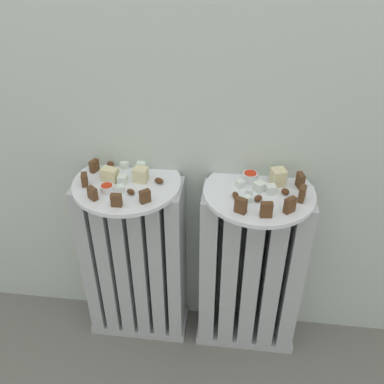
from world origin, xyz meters
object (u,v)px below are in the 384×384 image
Objects in this scene: radiator_right at (250,273)px; fork at (247,200)px; jam_bowl_left at (107,188)px; radiator_left at (135,263)px; plate_left at (127,183)px; jam_bowl_right at (250,177)px; plate_right at (259,192)px.

fork is at bearing -123.14° from radiator_right.
radiator_left is at bearing 54.00° from jam_bowl_left.
plate_left is 7.19× the size of jam_bowl_right.
radiator_left is at bearing -180.00° from radiator_right.
plate_right is at bearing -59.80° from jam_bowl_right.
jam_bowl_right is at bearing 7.50° from radiator_left.
fork reaches higher than plate_right.
fork is (0.34, -0.05, 0.32)m from radiator_left.
radiator_right is at bearing 7.66° from jam_bowl_left.
jam_bowl_right is at bearing 120.20° from radiator_right.
plate_right is at bearing 0.00° from plate_left.
jam_bowl_right reaches higher than radiator_right.
fork is at bearing -93.59° from jam_bowl_right.
plate_left reaches higher than radiator_right.
jam_bowl_right reaches higher than radiator_left.
plate_right is 0.06m from fork.
plate_right is at bearing 0.00° from radiator_left.
jam_bowl_left is at bearing -179.13° from fork.
jam_bowl_right is at bearing 14.67° from jam_bowl_left.
jam_bowl_left is 0.38m from fork.
fork is (-0.03, -0.05, 0.01)m from plate_right.
plate_left reaches higher than radiator_left.
jam_bowl_right reaches higher than fork.
plate_left is at bearing -172.50° from jam_bowl_right.
jam_bowl_left is at bearing -165.33° from jam_bowl_right.
jam_bowl_right is (0.38, 0.10, 0.00)m from jam_bowl_left.
radiator_right is 0.48m from plate_left.
fork is at bearing -8.33° from radiator_left.
jam_bowl_right is (-0.03, 0.05, 0.02)m from plate_right.
plate_right is 0.41m from jam_bowl_left.
jam_bowl_left is (-0.41, -0.06, 0.33)m from radiator_right.
fork is at bearing 0.87° from jam_bowl_left.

